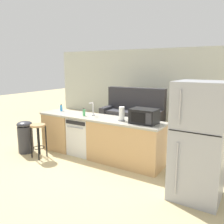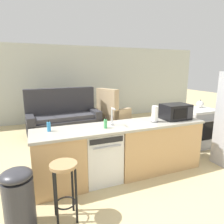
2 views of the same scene
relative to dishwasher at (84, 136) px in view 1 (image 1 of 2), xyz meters
The scene contains 16 objects.
ground_plane 0.49m from the dishwasher, ahead, with size 24.00×24.00×0.00m, color tan.
wall_back 4.33m from the dishwasher, 82.54° to the left, with size 10.00×0.06×2.60m.
kitchen_counter 0.49m from the dishwasher, ahead, with size 2.94×0.66×0.90m.
dishwasher is the anchor object (origin of this frame).
stove_range 2.66m from the dishwasher, 11.91° to the left, with size 0.76×0.68×0.90m.
refrigerator 2.70m from the dishwasher, 11.93° to the right, with size 0.72×0.73×1.77m.
microwave 1.60m from the dishwasher, ahead, with size 0.50×0.37×0.28m.
sink_faucet 0.65m from the dishwasher, 10.31° to the left, with size 0.07×0.18×0.30m.
paper_towel_roll 1.17m from the dishwasher, ahead, with size 0.14×0.14×0.28m.
soap_bottle 0.56m from the dishwasher, 45.18° to the right, with size 0.06×0.06×0.18m.
dish_soap_bottle 0.96m from the dishwasher, behind, with size 0.06×0.06×0.18m.
kettle 2.91m from the dishwasher, 13.78° to the left, with size 0.21×0.17×0.19m.
bar_stool 1.00m from the dishwasher, 134.24° to the right, with size 0.32×0.32×0.74m.
trash_bin 1.37m from the dishwasher, 151.08° to the right, with size 0.35×0.35×0.74m.
couch 2.84m from the dishwasher, 93.71° to the left, with size 2.06×1.04×1.27m.
armchair 3.37m from the dishwasher, 64.87° to the left, with size 1.06×1.09×1.20m.
Camera 1 is at (3.04, -4.07, 1.98)m, focal length 38.00 mm.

